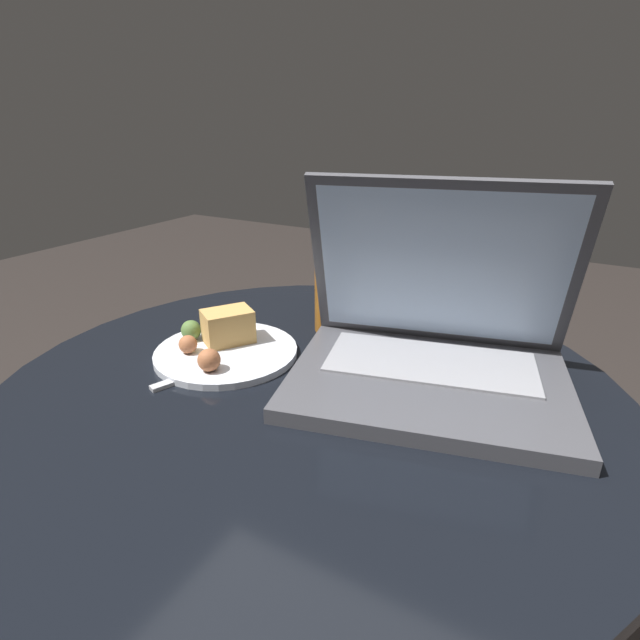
# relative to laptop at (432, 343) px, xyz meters

# --- Properties ---
(table) EXTENTS (0.74, 0.74, 0.56)m
(table) POSITION_rel_laptop_xyz_m (-0.12, -0.08, -0.19)
(table) COLOR #515156
(table) RESTS_ON ground_plane
(laptop) EXTENTS (0.36, 0.30, 0.24)m
(laptop) POSITION_rel_laptop_xyz_m (0.00, 0.00, 0.00)
(laptop) COLOR #47474C
(laptop) RESTS_ON table
(beer_glass) EXTENTS (0.06, 0.06, 0.19)m
(beer_glass) POSITION_rel_laptop_xyz_m (-0.17, 0.08, 0.05)
(beer_glass) COLOR brown
(beer_glass) RESTS_ON table
(snack_plate) EXTENTS (0.19, 0.19, 0.05)m
(snack_plate) POSITION_rel_laptop_xyz_m (-0.26, -0.07, -0.04)
(snack_plate) COLOR silver
(snack_plate) RESTS_ON table
(fork) EXTENTS (0.08, 0.18, 0.00)m
(fork) POSITION_rel_laptop_xyz_m (-0.24, -0.09, -0.05)
(fork) COLOR #B2B2B7
(fork) RESTS_ON table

